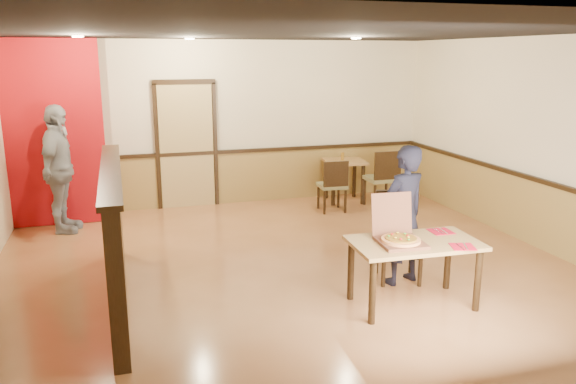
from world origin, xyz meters
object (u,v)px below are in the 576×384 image
object	(u,v)px
side_chair_right	(383,176)
side_table	(344,170)
condiment	(343,156)
pizza_box	(399,237)
diner_chair	(398,232)
main_table	(414,251)
passerby	(59,170)
diner	(403,215)
side_chair_left	(333,184)

from	to	relation	value
side_chair_right	side_table	size ratio (longest dim) A/B	1.29
condiment	pizza_box	bearing A→B (deg)	-104.90
diner_chair	condiment	size ratio (longest dim) A/B	7.35
side_table	pizza_box	world-z (taller)	pizza_box
main_table	side_chair_right	distance (m)	3.85
diner_chair	passerby	world-z (taller)	passerby
diner	main_table	bearing A→B (deg)	56.31
diner_chair	pizza_box	world-z (taller)	pizza_box
side_chair_right	pizza_box	world-z (taller)	pizza_box
diner_chair	side_table	size ratio (longest dim) A/B	1.31
passerby	diner_chair	bearing A→B (deg)	-115.68
pizza_box	diner	bearing A→B (deg)	62.76
side_chair_right	diner	size ratio (longest dim) A/B	0.63
diner	pizza_box	world-z (taller)	diner
side_chair_left	condiment	xyz separation A→B (m)	(0.42, 0.63, 0.33)
pizza_box	condiment	bearing A→B (deg)	79.63
side_chair_left	diner	size ratio (longest dim) A/B	0.55
diner_chair	side_table	distance (m)	3.56
diner_chair	condiment	distance (m)	3.58
diner	passerby	bearing A→B (deg)	-56.22
diner	diner_chair	bearing A→B (deg)	-115.39
condiment	side_chair_left	bearing A→B (deg)	-123.53
side_chair_right	pizza_box	xyz separation A→B (m)	(-1.61, -3.57, 0.21)
side_table	pizza_box	bearing A→B (deg)	-105.40
side_chair_right	diner	xyz separation A→B (m)	(-1.25, -3.00, 0.25)
diner	condiment	world-z (taller)	diner
side_chair_left	main_table	bearing A→B (deg)	84.97
diner_chair	side_chair_right	xyz separation A→B (m)	(1.23, 2.85, -0.01)
side_table	pizza_box	distance (m)	4.36
diner_chair	side_chair_right	size ratio (longest dim) A/B	1.02
diner_chair	side_chair_right	distance (m)	3.10
diner_chair	condiment	bearing A→B (deg)	93.04
diner_chair	passerby	distance (m)	4.92
diner	pizza_box	bearing A→B (deg)	41.48
side_table	passerby	xyz separation A→B (m)	(-4.65, -0.46, 0.37)
diner_chair	pizza_box	distance (m)	0.84
side_chair_left	side_table	world-z (taller)	side_chair_left
passerby	pizza_box	size ratio (longest dim) A/B	3.40
main_table	side_table	distance (m)	4.32
side_chair_right	condiment	distance (m)	0.85
passerby	diner	bearing A→B (deg)	-117.23
diner_chair	main_table	bearing A→B (deg)	-90.17
diner	passerby	size ratio (longest dim) A/B	0.85
side_table	condiment	size ratio (longest dim) A/B	5.59
pizza_box	side_table	bearing A→B (deg)	79.13
side_table	diner_chair	bearing A→B (deg)	-102.64
pizza_box	passerby	bearing A→B (deg)	137.58
pizza_box	side_chair_right	bearing A→B (deg)	70.33
condiment	diner	bearing A→B (deg)	-101.89
diner_chair	side_table	world-z (taller)	diner_chair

